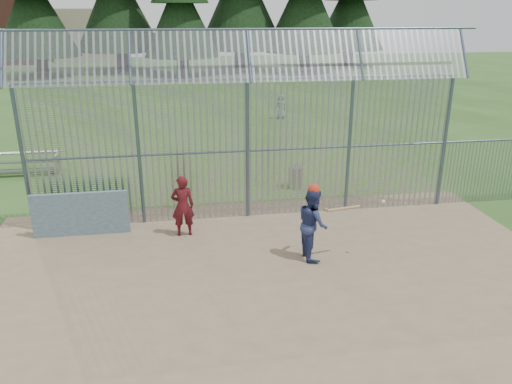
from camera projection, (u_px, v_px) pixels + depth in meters
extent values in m
plane|color=#2D511E|center=(270.00, 274.00, 11.52)|extent=(120.00, 120.00, 0.00)
cube|color=#756047|center=(274.00, 285.00, 11.05)|extent=(14.00, 10.00, 0.02)
cube|color=#38566B|center=(81.00, 214.00, 13.30)|extent=(2.50, 0.12, 1.20)
imported|color=navy|center=(313.00, 224.00, 11.99)|extent=(0.71, 0.89, 1.77)
imported|color=maroon|center=(183.00, 206.00, 13.22)|extent=(0.63, 0.43, 1.67)
imported|color=slate|center=(281.00, 106.00, 27.89)|extent=(0.80, 0.67, 1.39)
sphere|color=red|center=(314.00, 190.00, 11.70)|extent=(0.28, 0.28, 0.28)
cylinder|color=#AA7F4C|center=(344.00, 208.00, 11.82)|extent=(0.85, 0.22, 0.07)
sphere|color=#AA7F4C|center=(326.00, 210.00, 11.76)|extent=(0.09, 0.09, 0.09)
sphere|color=white|center=(383.00, 202.00, 11.78)|extent=(0.09, 0.09, 0.09)
cylinder|color=gray|center=(296.00, 178.00, 17.04)|extent=(0.52, 0.52, 0.70)
cylinder|color=#9EA0A5|center=(296.00, 168.00, 16.92)|extent=(0.56, 0.56, 0.05)
sphere|color=#9EA0A5|center=(296.00, 166.00, 16.90)|extent=(0.10, 0.10, 0.10)
cube|color=slate|center=(16.00, 171.00, 18.24)|extent=(3.00, 0.25, 0.05)
cube|color=slate|center=(18.00, 162.00, 18.47)|extent=(3.00, 0.25, 0.05)
cube|color=slate|center=(19.00, 153.00, 18.71)|extent=(3.00, 0.25, 0.05)
cube|color=gray|center=(58.00, 163.00, 18.72)|extent=(0.06, 0.90, 0.70)
cylinder|color=#47566B|center=(23.00, 160.00, 13.17)|extent=(0.10, 0.10, 4.00)
cylinder|color=#47566B|center=(139.00, 156.00, 13.63)|extent=(0.10, 0.10, 4.00)
cylinder|color=#47566B|center=(247.00, 151.00, 14.08)|extent=(0.10, 0.10, 4.00)
cylinder|color=#47566B|center=(349.00, 147.00, 14.53)|extent=(0.10, 0.10, 4.00)
cylinder|color=#47566B|center=(445.00, 142.00, 14.99)|extent=(0.10, 0.10, 4.00)
cylinder|color=#47566B|center=(247.00, 79.00, 13.40)|extent=(12.00, 0.07, 0.07)
cylinder|color=#47566B|center=(247.00, 151.00, 14.08)|extent=(12.00, 0.06, 0.06)
cube|color=gray|center=(247.00, 151.00, 14.08)|extent=(12.00, 0.02, 4.00)
cube|color=gray|center=(249.00, 55.00, 12.83)|extent=(12.00, 0.77, 1.31)
cylinder|color=#47566B|center=(440.00, 174.00, 15.33)|extent=(0.08, 0.08, 2.00)
cylinder|color=#332319|center=(40.00, 59.00, 45.99)|extent=(1.19, 1.19, 3.06)
cylinder|color=#332319|center=(121.00, 54.00, 49.77)|extent=(1.33, 1.33, 3.42)
cylinder|color=#332319|center=(183.00, 59.00, 47.05)|extent=(1.12, 1.12, 2.88)
cylinder|color=#332319|center=(241.00, 52.00, 50.62)|extent=(1.40, 1.40, 3.60)
cylinder|color=#332319|center=(304.00, 55.00, 49.73)|extent=(1.26, 1.26, 3.24)
cylinder|color=#332319|center=(348.00, 52.00, 54.38)|extent=(1.19, 1.19, 3.06)
cube|color=#B2A58C|center=(90.00, 34.00, 62.49)|extent=(8.00, 7.00, 6.00)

